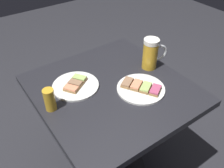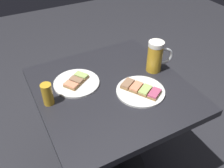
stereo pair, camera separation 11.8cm
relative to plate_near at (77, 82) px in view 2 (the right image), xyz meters
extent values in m
plane|color=#28282D|center=(0.11, 0.14, -0.72)|extent=(6.00, 6.00, 0.00)
cylinder|color=black|center=(0.11, 0.14, -0.71)|extent=(0.44, 0.44, 0.01)
cylinder|color=black|center=(0.11, 0.14, -0.36)|extent=(0.09, 0.09, 0.68)
cube|color=#232328|center=(0.11, 0.14, -0.03)|extent=(0.74, 0.72, 0.04)
cylinder|color=white|center=(0.00, 0.00, 0.00)|extent=(0.23, 0.23, 0.01)
cube|color=#9E7547|center=(0.02, -0.04, 0.01)|extent=(0.08, 0.07, 0.01)
cube|color=#EA8E66|center=(0.02, -0.04, 0.02)|extent=(0.08, 0.07, 0.01)
cube|color=#9E7547|center=(0.00, 0.00, 0.01)|extent=(0.08, 0.07, 0.01)
cube|color=#997051|center=(0.00, 0.00, 0.02)|extent=(0.08, 0.07, 0.01)
cube|color=#9E7547|center=(-0.02, 0.04, 0.01)|extent=(0.08, 0.07, 0.01)
cube|color=#ADC66B|center=(-0.02, 0.04, 0.02)|extent=(0.08, 0.07, 0.01)
cylinder|color=white|center=(0.20, 0.25, 0.00)|extent=(0.23, 0.23, 0.01)
cube|color=#9E7547|center=(0.26, 0.29, 0.01)|extent=(0.08, 0.09, 0.01)
cube|color=#BC4C70|center=(0.26, 0.29, 0.02)|extent=(0.07, 0.08, 0.01)
cube|color=#9E7547|center=(0.22, 0.26, 0.01)|extent=(0.08, 0.09, 0.01)
cube|color=#ADC66B|center=(0.22, 0.26, 0.02)|extent=(0.07, 0.08, 0.01)
cube|color=#9E7547|center=(0.18, 0.24, 0.01)|extent=(0.08, 0.09, 0.01)
cube|color=#EA8E66|center=(0.18, 0.24, 0.02)|extent=(0.07, 0.08, 0.01)
cube|color=#9E7547|center=(0.14, 0.21, 0.01)|extent=(0.08, 0.09, 0.01)
cube|color=#997051|center=(0.14, 0.21, 0.02)|extent=(0.07, 0.08, 0.01)
cylinder|color=gold|center=(0.08, 0.41, 0.06)|extent=(0.08, 0.08, 0.15)
cylinder|color=white|center=(0.08, 0.41, 0.15)|extent=(0.08, 0.08, 0.02)
torus|color=silver|center=(0.10, 0.46, 0.07)|extent=(0.04, 0.10, 0.10)
cylinder|color=gold|center=(0.08, -0.16, 0.04)|extent=(0.05, 0.05, 0.11)
camera|label=1|loc=(0.86, -0.39, 0.75)|focal=38.70mm
camera|label=2|loc=(0.92, -0.29, 0.75)|focal=38.70mm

